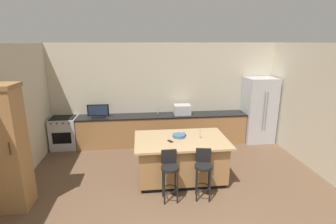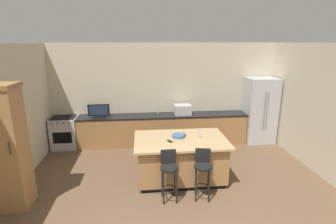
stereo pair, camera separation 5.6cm
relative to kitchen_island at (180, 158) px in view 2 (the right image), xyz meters
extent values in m
cube|color=beige|center=(-0.13, 2.45, 0.99)|extent=(7.13, 0.12, 2.93)
cube|color=beige|center=(-3.49, 0.00, 0.99)|extent=(0.12, 5.31, 2.93)
cube|color=beige|center=(3.24, 0.00, 0.99)|extent=(0.12, 5.31, 2.93)
cube|color=#9E7042|center=(-0.20, 2.07, -0.05)|extent=(4.89, 0.60, 0.85)
cube|color=black|center=(-0.20, 2.07, 0.40)|extent=(4.91, 0.62, 0.04)
cube|color=black|center=(0.00, 0.00, -0.43)|extent=(1.75, 1.07, 0.09)
cube|color=#9E7042|center=(0.00, 0.00, 0.01)|extent=(1.83, 1.15, 0.80)
cube|color=tan|center=(0.00, 0.00, 0.43)|extent=(1.99, 1.31, 0.04)
cube|color=#B7BABF|center=(2.70, 2.01, 0.49)|extent=(0.86, 0.72, 1.94)
cylinder|color=gray|center=(2.66, 1.63, 0.59)|extent=(0.02, 0.02, 1.07)
cylinder|color=gray|center=(2.74, 1.63, 0.59)|extent=(0.02, 0.02, 1.07)
cube|color=#B7BABF|center=(-3.02, 2.07, -0.03)|extent=(0.72, 0.60, 0.89)
cube|color=black|center=(-3.02, 1.77, -0.07)|extent=(0.50, 0.01, 0.32)
cube|color=black|center=(-3.02, 2.07, 0.42)|extent=(0.64, 0.50, 0.02)
cylinder|color=black|center=(-3.26, 1.76, 0.35)|extent=(0.04, 0.03, 0.04)
cylinder|color=black|center=(-3.10, 1.76, 0.35)|extent=(0.04, 0.03, 0.04)
cylinder|color=black|center=(-2.94, 1.76, 0.35)|extent=(0.04, 0.03, 0.04)
cylinder|color=black|center=(-2.79, 1.76, 0.35)|extent=(0.04, 0.03, 0.04)
cube|color=#9E7042|center=(-3.16, -0.69, 0.67)|extent=(0.51, 0.51, 2.30)
cylinder|color=#332819|center=(-3.01, -0.97, 0.79)|extent=(0.02, 0.02, 0.22)
cube|color=#B7BABF|center=(0.37, 2.07, 0.56)|extent=(0.48, 0.36, 0.29)
cube|color=black|center=(-2.03, 2.02, 0.44)|extent=(0.36, 0.16, 0.05)
cube|color=black|center=(-2.03, 2.02, 0.63)|extent=(0.60, 0.05, 0.32)
cube|color=#1E2D47|center=(-2.03, 1.99, 0.63)|extent=(0.53, 0.01, 0.28)
cylinder|color=#B2B2B7|center=(-0.34, 2.17, 0.53)|extent=(0.02, 0.02, 0.24)
cylinder|color=#B2B2B7|center=(0.41, 0.00, 0.57)|extent=(0.02, 0.02, 0.22)
cylinder|color=black|center=(-0.34, -0.81, 0.21)|extent=(0.34, 0.34, 0.05)
cube|color=black|center=(-0.34, -0.66, 0.37)|extent=(0.29, 0.04, 0.28)
cylinder|color=black|center=(-0.46, -0.94, -0.15)|extent=(0.03, 0.03, 0.66)
cylinder|color=black|center=(-0.21, -0.93, -0.15)|extent=(0.03, 0.03, 0.66)
cylinder|color=black|center=(-0.46, -0.69, -0.15)|extent=(0.03, 0.03, 0.66)
cylinder|color=black|center=(-0.22, -0.69, -0.15)|extent=(0.03, 0.03, 0.66)
torus|color=black|center=(-0.34, -0.81, -0.23)|extent=(0.28, 0.28, 0.02)
cylinder|color=black|center=(0.30, -0.82, 0.20)|extent=(0.34, 0.34, 0.05)
cube|color=black|center=(0.33, -0.67, 0.37)|extent=(0.29, 0.09, 0.28)
cylinder|color=black|center=(0.16, -0.92, -0.15)|extent=(0.03, 0.03, 0.65)
cylinder|color=black|center=(0.40, -0.96, -0.15)|extent=(0.03, 0.03, 0.65)
cylinder|color=black|center=(0.20, -0.68, -0.15)|extent=(0.03, 0.03, 0.65)
cylinder|color=black|center=(0.45, -0.72, -0.15)|extent=(0.03, 0.03, 0.65)
torus|color=black|center=(0.30, -0.82, -0.23)|extent=(0.28, 0.28, 0.02)
cylinder|color=#3F668C|center=(-0.03, 0.11, 0.49)|extent=(0.28, 0.28, 0.07)
cube|color=black|center=(-0.25, -0.12, 0.46)|extent=(0.13, 0.17, 0.01)
cube|color=black|center=(0.12, 0.26, 0.47)|extent=(0.07, 0.17, 0.02)
camera|label=1|loc=(-0.86, -5.17, 2.49)|focal=27.68mm
camera|label=2|loc=(-0.81, -5.17, 2.49)|focal=27.68mm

